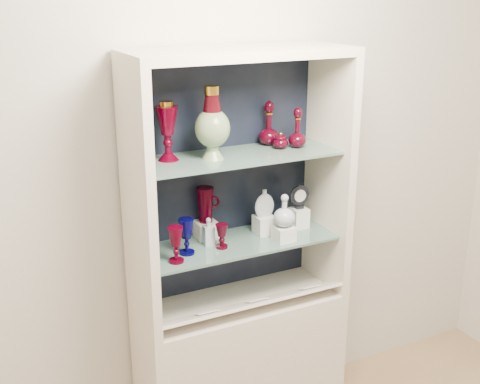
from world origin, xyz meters
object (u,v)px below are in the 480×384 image
pedestal_lamp_right (167,131)px  ruby_decanter_a (298,125)px  ruby_decanter_b (269,122)px  ruby_goblet_tall (176,245)px  lidded_bowl (280,140)px  flat_flask (264,203)px  enamel_urn (212,123)px  cameo_medallion (300,197)px  ruby_goblet_small (222,236)px  ruby_pitcher (205,205)px  clear_round_decanter (284,211)px  cobalt_goblet (187,237)px  clear_square_bottle (209,231)px  pedestal_lamp_left (143,138)px

pedestal_lamp_right → ruby_decanter_a: pedestal_lamp_right is taller
ruby_decanter_a → ruby_decanter_b: (-0.10, 0.10, 0.01)m
ruby_goblet_tall → lidded_bowl: bearing=9.8°
lidded_bowl → flat_flask: size_ratio=0.59×
enamel_urn → cameo_medallion: 0.63m
ruby_goblet_small → ruby_pitcher: bearing=96.0°
ruby_decanter_b → cameo_medallion: size_ratio=1.83×
lidded_bowl → clear_round_decanter: 0.33m
pedestal_lamp_right → clear_round_decanter: pedestal_lamp_right is taller
pedestal_lamp_right → ruby_decanter_a: (0.62, -0.06, -0.02)m
ruby_decanter_a → cameo_medallion: bearing=33.3°
flat_flask → cobalt_goblet: bearing=-168.8°
ruby_goblet_small → flat_flask: size_ratio=0.83×
cameo_medallion → ruby_decanter_a: bearing=-144.6°
ruby_goblet_tall → clear_square_bottle: 0.23m
clear_square_bottle → clear_round_decanter: 0.36m
enamel_urn → ruby_goblet_tall: size_ratio=1.95×
ruby_decanter_a → flat_flask: ruby_decanter_a is taller
ruby_decanter_b → lidded_bowl: ruby_decanter_b is taller
flat_flask → cameo_medallion: 0.19m
cobalt_goblet → ruby_pitcher: (0.15, 0.14, 0.08)m
ruby_goblet_small → clear_round_decanter: 0.32m
ruby_decanter_a → enamel_urn: bearing=-179.2°
ruby_decanter_b → ruby_pitcher: bearing=178.2°
lidded_bowl → ruby_goblet_tall: (-0.57, -0.10, -0.38)m
pedestal_lamp_left → ruby_goblet_tall: size_ratio=1.55×
ruby_decanter_b → clear_round_decanter: 0.43m
lidded_bowl → pedestal_lamp_right: bearing=175.4°
ruby_goblet_small → ruby_decanter_a: bearing=4.6°
ruby_decanter_a → clear_round_decanter: bearing=-142.7°
pedestal_lamp_left → enamel_urn: enamel_urn is taller
ruby_pitcher → flat_flask: bearing=-5.9°
ruby_decanter_a → ruby_decanter_b: ruby_decanter_b is taller
cobalt_goblet → lidded_bowl: bearing=4.3°
ruby_goblet_tall → ruby_goblet_small: (0.24, 0.05, -0.02)m
ruby_decanter_a → ruby_pitcher: size_ratio=1.25×
enamel_urn → ruby_goblet_tall: bearing=-160.2°
ruby_goblet_tall → clear_round_decanter: clear_round_decanter is taller
ruby_decanter_a → ruby_goblet_small: bearing=-175.4°
ruby_decanter_a → flat_flask: (-0.15, 0.03, -0.37)m
clear_square_bottle → clear_round_decanter: size_ratio=0.88×
ruby_decanter_a → ruby_goblet_small: size_ratio=1.85×
lidded_bowl → cameo_medallion: (0.12, 0.01, -0.30)m
cameo_medallion → enamel_urn: bearing=-174.0°
ruby_decanter_b → ruby_goblet_tall: bearing=-161.4°
pedestal_lamp_right → ruby_goblet_small: size_ratio=2.23×
pedestal_lamp_left → clear_round_decanter: (0.64, -0.08, -0.40)m
ruby_goblet_tall → ruby_goblet_small: ruby_goblet_tall is taller
ruby_decanter_a → ruby_goblet_tall: 0.79m
flat_flask → cameo_medallion: (0.19, -0.01, 0.00)m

